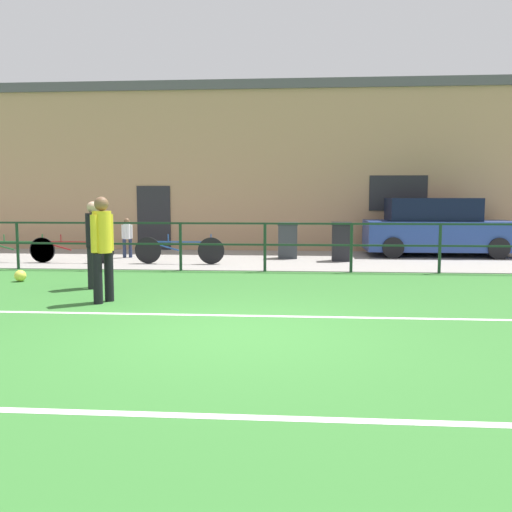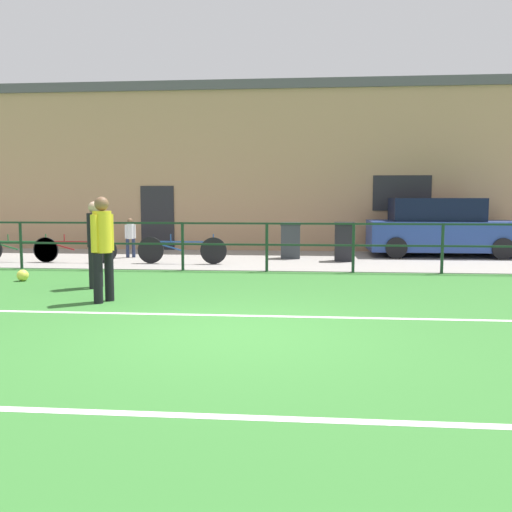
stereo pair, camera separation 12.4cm
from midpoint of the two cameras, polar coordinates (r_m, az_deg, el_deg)
The scene contains 16 objects.
ground at distance 7.25m, azimuth -2.56°, elevation -8.02°, with size 60.00×44.00×0.04m, color #33702D.
field_line_touchline at distance 8.27m, azimuth -1.66°, elevation -6.10°, with size 36.00×0.11×0.00m, color white.
field_line_hash at distance 4.66m, azimuth -6.84°, elevation -15.86°, with size 36.00×0.11×0.00m, color white.
pavement_strip at distance 15.60m, azimuth 1.26°, elevation -0.35°, with size 48.00×5.00×0.02m, color gray.
perimeter_fence at distance 13.04m, azimuth 0.65°, elevation 1.66°, with size 36.07×0.07×1.15m.
clubhouse_facade at distance 19.22m, azimuth 1.90°, elevation 8.95°, with size 28.00×2.56×5.43m.
player_goalkeeper at distance 11.11m, azimuth -16.51°, elevation 1.66°, with size 0.29×0.45×1.66m.
player_striker at distance 9.53m, azimuth -15.74°, elevation 1.30°, with size 0.31×0.45×1.75m.
soccer_ball_spare at distance 12.58m, azimuth -23.15°, elevation -1.86°, with size 0.24×0.24×0.24m, color #E5E04C.
spectator_child at distance 16.35m, azimuth -13.21°, elevation 2.07°, with size 0.30×0.20×1.12m.
parked_car_red at distance 17.25m, azimuth 17.74°, elevation 2.66°, with size 4.25×1.81×1.69m.
bicycle_parked_0 at distance 14.59m, azimuth -8.07°, elevation 0.61°, with size 2.34×0.04×0.78m.
bicycle_parked_1 at distance 16.14m, azimuth -23.61°, elevation 0.62°, with size 2.21×0.04×0.75m.
bicycle_parked_4 at distance 15.47m, azimuth -18.50°, elevation 0.62°, with size 2.28×0.04×0.76m.
trash_bin_0 at distance 15.79m, azimuth 3.04°, elevation 1.62°, with size 0.56×0.48×1.01m.
trash_bin_1 at distance 15.26m, azimuth 8.48°, elevation 1.48°, with size 0.53×0.45×1.05m.
Camera 1 is at (0.81, -6.98, 1.74)m, focal length 39.26 mm.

